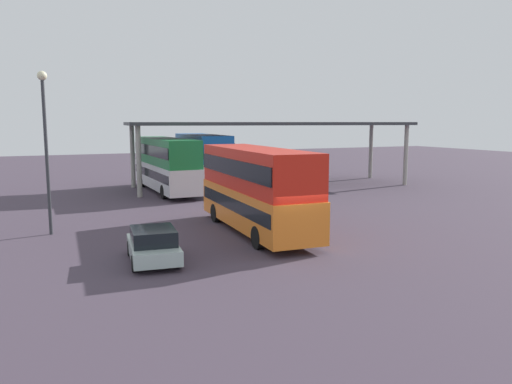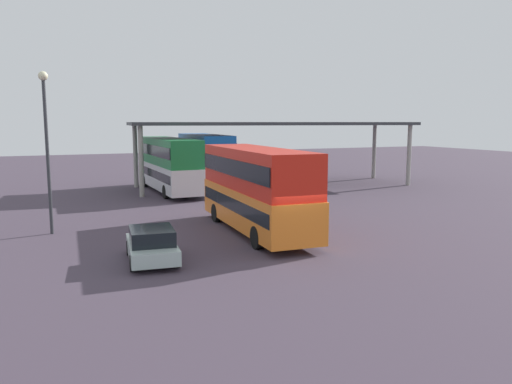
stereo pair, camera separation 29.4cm
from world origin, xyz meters
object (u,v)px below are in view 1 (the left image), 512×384
Objects in this scene: parked_hatchback at (153,245)px; double_decker_mid_row at (202,159)px; double_decker_near_canopy at (166,163)px; double_decker_main at (256,186)px; lamppost_tall at (45,133)px.

parked_hatchback is 22.34m from double_decker_mid_row.
parked_hatchback is 0.39× the size of double_decker_mid_row.
double_decker_mid_row is (3.41, 1.36, 0.11)m from double_decker_near_canopy.
double_decker_near_canopy reaches higher than parked_hatchback.
double_decker_main is 0.89× the size of double_decker_near_canopy.
double_decker_mid_row is (8.78, 20.47, 1.72)m from parked_hatchback.
parked_hatchback is at bearing 160.73° from double_decker_mid_row.
double_decker_near_canopy is at bearing 4.62° from double_decker_main.
lamppost_tall is at bearing 71.63° from double_decker_main.
parked_hatchback is at bearing 164.17° from double_decker_near_canopy.
lamppost_tall is (-3.44, 6.82, 4.21)m from parked_hatchback.
lamppost_tall reaches higher than double_decker_main.
lamppost_tall is at bearing 142.12° from double_decker_mid_row.
double_decker_main is 10.29m from lamppost_tall.
double_decker_mid_row reaches higher than parked_hatchback.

